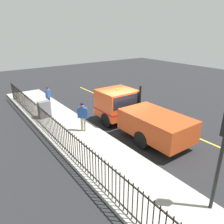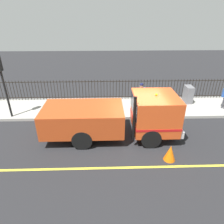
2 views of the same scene
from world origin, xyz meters
name	(u,v)px [view 2 (image 2 of 2)]	position (x,y,z in m)	size (l,w,h in m)	color
ground_plane	(137,135)	(0.00, 0.00, 0.00)	(52.08, 52.08, 0.00)	#232326
sidewalk_slab	(130,107)	(3.27, 0.00, 0.08)	(3.09, 23.67, 0.17)	#A3A099
lane_marking	(145,167)	(-2.43, 0.00, 0.00)	(0.12, 21.30, 0.01)	yellow
work_truck	(122,115)	(0.00, 0.83, 1.24)	(2.34, 6.78, 2.59)	#D84C1E
worker_standing	(141,94)	(2.69, -0.57, 1.28)	(0.52, 0.53, 1.81)	#264C99
iron_fence	(128,89)	(4.59, 0.00, 0.89)	(0.04, 20.16, 1.43)	black
traffic_light_near	(1,74)	(2.07, 7.34, 2.76)	(0.31, 0.22, 3.64)	black
utility_cabinet	(188,94)	(3.82, -4.06, 0.75)	(0.80, 0.48, 1.17)	slate
traffic_cone	(170,153)	(-1.97, -1.13, 0.36)	(0.51, 0.51, 0.73)	orange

